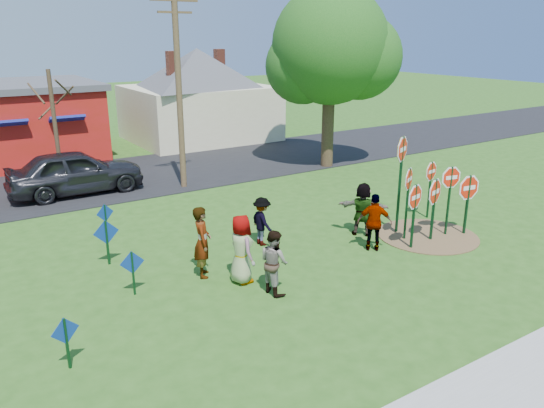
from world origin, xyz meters
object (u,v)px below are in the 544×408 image
Objects in this scene: person_a at (241,249)px; suv at (76,172)px; stop_sign_c at (450,185)px; person_b at (202,242)px; stop_sign_d at (431,176)px; stop_sign_a at (415,202)px; utility_pole at (179,87)px; stop_sign_b at (402,160)px; leafy_tree at (333,52)px.

person_a is 0.35× the size of suv.
stop_sign_c reaches higher than person_a.
stop_sign_d is at bearing -67.38° from person_b.
stop_sign_a is at bearing -160.87° from stop_sign_c.
person_b is at bearing 37.16° from person_a.
stop_sign_c reaches higher than person_b.
stop_sign_a is 5.55m from person_a.
stop_sign_d is 13.75m from suv.
utility_pole reaches higher than person_b.
stop_sign_d is (1.98, 0.45, -0.91)m from stop_sign_b.
stop_sign_d reaches higher than person_b.
person_a is at bearing -171.80° from stop_sign_c.
person_b is at bearing 151.93° from stop_sign_b.
suv is 0.66× the size of utility_pole.
person_b is at bearing 167.34° from stop_sign_d.
stop_sign_d is (0.82, 1.49, -0.15)m from stop_sign_c.
stop_sign_d reaches higher than suv.
suv is at bearing 8.09° from person_a.
stop_sign_a is at bearing -72.95° from utility_pole.
stop_sign_b reaches higher than person_a.
stop_sign_c is at bearing -78.03° from person_b.
person_b is (-8.75, 0.03, -0.56)m from stop_sign_d.
suv is 12.54m from leafy_tree.
stop_sign_c is at bearing -141.48° from suv.
person_a is at bearing 157.43° from stop_sign_a.
stop_sign_d is at bearing -103.34° from leafy_tree.
stop_sign_d is at bearing -84.67° from person_a.
stop_sign_d is 1.17× the size of person_a.
stop_sign_a is 1.00× the size of stop_sign_d.
stop_sign_a is 0.64× the size of stop_sign_b.
stop_sign_c is (1.16, -1.04, -0.76)m from stop_sign_b.
stop_sign_c is 14.32m from suv.
person_a is (-6.08, -0.40, -1.52)m from stop_sign_b.
utility_pole is at bearing -109.27° from suv.
stop_sign_b reaches higher than stop_sign_d.
suv is 0.62× the size of leafy_tree.
person_a is 10.02m from utility_pole.
person_b is at bearing -177.62° from stop_sign_c.
leafy_tree reaches higher than suv.
person_a is 0.94× the size of person_b.
stop_sign_c is at bearing -8.10° from stop_sign_a.
stop_sign_b is 0.42× the size of utility_pole.
utility_pole reaches higher than suv.
stop_sign_c reaches higher than stop_sign_a.
stop_sign_b reaches higher than stop_sign_a.
stop_sign_a is 0.41× the size of suv.
stop_sign_b is at bearing 49.11° from stop_sign_a.
stop_sign_d is (2.60, 1.67, 0.07)m from stop_sign_a.
leafy_tree reaches higher than person_a.
stop_sign_c is 8.10m from person_b.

